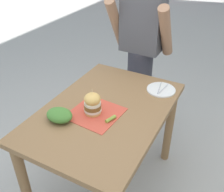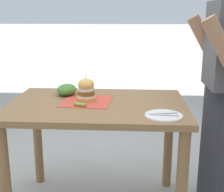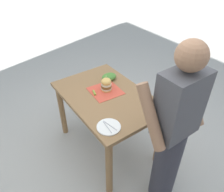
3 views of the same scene
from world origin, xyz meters
TOP-DOWN VIEW (x-y plane):
  - ground_plane at (0.00, 0.00)m, footprint 80.00×80.00m
  - patio_table at (0.00, 0.00)m, footprint 0.80×1.18m
  - serving_paper at (-0.03, -0.07)m, footprint 0.35×0.35m
  - sandwich at (-0.05, -0.08)m, footprint 0.12×0.12m
  - pickle_spear at (0.10, -0.10)m, footprint 0.05×0.08m
  - side_plate_with_forks at (0.26, 0.42)m, footprint 0.22×0.22m
  - side_salad at (-0.20, -0.25)m, footprint 0.18×0.14m
  - diner_across_table at (-0.09, 0.84)m, footprint 0.55×0.35m

SIDE VIEW (x-z plane):
  - ground_plane at x=0.00m, z-range 0.00..0.00m
  - patio_table at x=0.00m, z-range 0.27..1.07m
  - serving_paper at x=-0.03m, z-range 0.80..0.80m
  - side_plate_with_forks at x=0.26m, z-range 0.80..0.82m
  - pickle_spear at x=0.10m, z-range 0.80..0.83m
  - side_salad at x=-0.20m, z-range 0.80..0.88m
  - sandwich at x=-0.05m, z-range 0.78..0.97m
  - diner_across_table at x=-0.09m, z-range 0.04..1.73m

